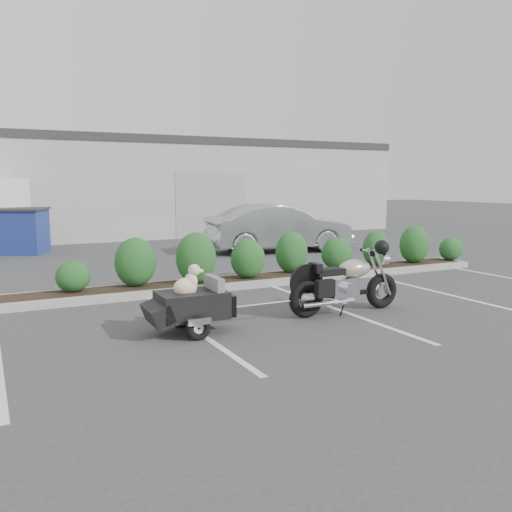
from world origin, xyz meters
name	(u,v)px	position (x,y,z in m)	size (l,w,h in m)	color
ground	(260,309)	(0.00, 0.00, 0.00)	(90.00, 90.00, 0.00)	#38383A
planter_kerb	(255,280)	(1.00, 2.20, 0.07)	(12.00, 1.00, 0.15)	#9E9E93
building	(86,187)	(0.00, 17.00, 2.00)	(26.00, 10.00, 4.00)	#9EA099
motorcycle	(346,284)	(1.18, -0.88, 0.50)	(2.19, 0.74, 1.26)	black
pet_trailer	(191,304)	(-1.60, -0.86, 0.44)	(1.74, 0.97, 1.04)	black
sedan	(279,228)	(4.23, 6.82, 0.76)	(1.62, 4.63, 1.53)	#A5A6AC
dumpster	(10,230)	(-3.50, 10.27, 0.72)	(2.56, 2.20, 1.42)	navy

